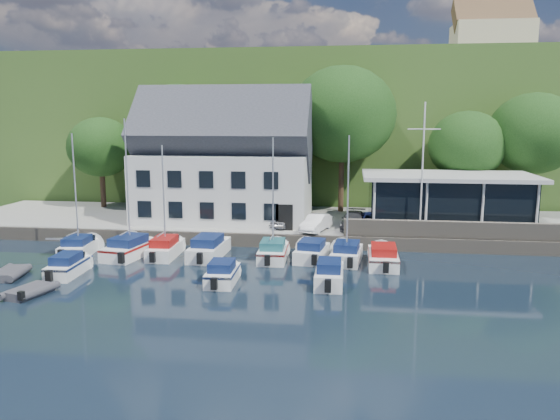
# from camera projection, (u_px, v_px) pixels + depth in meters

# --- Properties ---
(ground) EXTENTS (180.00, 180.00, 0.00)m
(ground) POSITION_uv_depth(u_px,v_px,m) (284.00, 297.00, 29.20)
(ground) COLOR black
(ground) RESTS_ON ground
(quay) EXTENTS (60.00, 13.00, 1.00)m
(quay) POSITION_uv_depth(u_px,v_px,m) (309.00, 225.00, 46.22)
(quay) COLOR gray
(quay) RESTS_ON ground
(quay_face) EXTENTS (60.00, 0.30, 1.00)m
(quay_face) POSITION_uv_depth(u_px,v_px,m) (302.00, 242.00, 39.87)
(quay_face) COLOR #70675A
(quay_face) RESTS_ON ground
(hillside) EXTENTS (160.00, 75.00, 16.00)m
(hillside) POSITION_uv_depth(u_px,v_px,m) (330.00, 126.00, 88.47)
(hillside) COLOR #385921
(hillside) RESTS_ON ground
(field_patch) EXTENTS (50.00, 30.00, 0.30)m
(field_patch) POSITION_uv_depth(u_px,v_px,m) (379.00, 78.00, 93.91)
(field_patch) COLOR #4D5A2D
(field_patch) RESTS_ON hillside
(farmhouse) EXTENTS (10.40, 7.00, 8.20)m
(farmhouse) POSITION_uv_depth(u_px,v_px,m) (491.00, 38.00, 73.88)
(farmhouse) COLOR beige
(farmhouse) RESTS_ON hillside
(harbor_building) EXTENTS (14.40, 8.20, 8.70)m
(harbor_building) POSITION_uv_depth(u_px,v_px,m) (225.00, 168.00, 45.31)
(harbor_building) COLOR silver
(harbor_building) RESTS_ON quay
(club_pavilion) EXTENTS (13.20, 7.20, 4.10)m
(club_pavilion) POSITION_uv_depth(u_px,v_px,m) (447.00, 200.00, 42.94)
(club_pavilion) COLOR black
(club_pavilion) RESTS_ON quay
(seawall) EXTENTS (18.00, 0.50, 1.20)m
(seawall) POSITION_uv_depth(u_px,v_px,m) (472.00, 230.00, 38.56)
(seawall) COLOR #70675A
(seawall) RESTS_ON quay
(gangway) EXTENTS (1.20, 6.00, 1.40)m
(gangway) POSITION_uv_depth(u_px,v_px,m) (76.00, 248.00, 40.07)
(gangway) COLOR silver
(gangway) RESTS_ON ground
(car_silver) EXTENTS (2.46, 3.81, 1.21)m
(car_silver) POSITION_uv_depth(u_px,v_px,m) (284.00, 219.00, 42.75)
(car_silver) COLOR #B9B9BE
(car_silver) RESTS_ON quay
(car_white) EXTENTS (2.38, 4.01, 1.25)m
(car_white) POSITION_uv_depth(u_px,v_px,m) (316.00, 223.00, 41.11)
(car_white) COLOR white
(car_white) RESTS_ON quay
(car_dgrey) EXTENTS (2.19, 4.56, 1.28)m
(car_dgrey) POSITION_uv_depth(u_px,v_px,m) (354.00, 220.00, 42.00)
(car_dgrey) COLOR #2E2E33
(car_dgrey) RESTS_ON quay
(car_blue) EXTENTS (1.60, 3.95, 1.34)m
(car_blue) POSITION_uv_depth(u_px,v_px,m) (372.00, 220.00, 41.81)
(car_blue) COLOR #2E3F8E
(car_blue) RESTS_ON quay
(flagpole) EXTENTS (2.29, 0.20, 9.56)m
(flagpole) POSITION_uv_depth(u_px,v_px,m) (422.00, 169.00, 39.22)
(flagpole) COLOR silver
(flagpole) RESTS_ON quay
(tree_0) EXTENTS (6.23, 6.23, 8.52)m
(tree_0) POSITION_uv_depth(u_px,v_px,m) (101.00, 162.00, 51.65)
(tree_0) COLOR black
(tree_0) RESTS_ON quay
(tree_1) EXTENTS (8.46, 8.46, 11.56)m
(tree_1) POSITION_uv_depth(u_px,v_px,m) (179.00, 146.00, 51.63)
(tree_1) COLOR black
(tree_1) RESTS_ON quay
(tree_2) EXTENTS (8.04, 8.04, 10.99)m
(tree_2) POSITION_uv_depth(u_px,v_px,m) (280.00, 150.00, 50.47)
(tree_2) COLOR black
(tree_2) RESTS_ON quay
(tree_3) EXTENTS (9.52, 9.52, 13.02)m
(tree_3) POSITION_uv_depth(u_px,v_px,m) (342.00, 140.00, 48.79)
(tree_3) COLOR black
(tree_3) RESTS_ON quay
(tree_4) EXTENTS (6.63, 6.63, 9.06)m
(tree_4) POSITION_uv_depth(u_px,v_px,m) (466.00, 163.00, 47.67)
(tree_4) COLOR black
(tree_4) RESTS_ON quay
(tree_5) EXTENTS (7.75, 7.75, 10.59)m
(tree_5) POSITION_uv_depth(u_px,v_px,m) (532.00, 155.00, 47.20)
(tree_5) COLOR black
(tree_5) RESTS_ON quay
(boat_r1_0) EXTENTS (2.55, 5.42, 8.21)m
(boat_r1_0) POSITION_uv_depth(u_px,v_px,m) (76.00, 197.00, 37.45)
(boat_r1_0) COLOR white
(boat_r1_0) RESTS_ON ground
(boat_r1_1) EXTENTS (3.30, 6.96, 9.07)m
(boat_r1_1) POSITION_uv_depth(u_px,v_px,m) (128.00, 191.00, 36.93)
(boat_r1_1) COLOR white
(boat_r1_1) RESTS_ON ground
(boat_r1_2) EXTENTS (2.05, 6.10, 8.56)m
(boat_r1_2) POSITION_uv_depth(u_px,v_px,m) (164.00, 195.00, 36.98)
(boat_r1_2) COLOR white
(boat_r1_2) RESTS_ON ground
(boat_r1_3) EXTENTS (2.30, 6.97, 1.53)m
(boat_r1_3) POSITION_uv_depth(u_px,v_px,m) (209.00, 246.00, 37.44)
(boat_r1_3) COLOR white
(boat_r1_3) RESTS_ON ground
(boat_r1_4) EXTENTS (2.16, 5.60, 8.55)m
(boat_r1_4) POSITION_uv_depth(u_px,v_px,m) (273.00, 197.00, 36.01)
(boat_r1_4) COLOR white
(boat_r1_4) RESTS_ON ground
(boat_r1_5) EXTENTS (2.75, 5.47, 1.40)m
(boat_r1_5) POSITION_uv_depth(u_px,v_px,m) (312.00, 250.00, 36.65)
(boat_r1_5) COLOR white
(boat_r1_5) RESTS_ON ground
(boat_r1_6) EXTENTS (2.57, 5.77, 8.44)m
(boat_r1_6) POSITION_uv_depth(u_px,v_px,m) (348.00, 199.00, 35.56)
(boat_r1_6) COLOR white
(boat_r1_6) RESTS_ON ground
(boat_r1_7) EXTENTS (2.12, 6.23, 1.38)m
(boat_r1_7) POSITION_uv_depth(u_px,v_px,m) (383.00, 255.00, 35.28)
(boat_r1_7) COLOR white
(boat_r1_7) RESTS_ON ground
(boat_r2_0) EXTENTS (1.91, 5.40, 1.35)m
(boat_r2_0) POSITION_uv_depth(u_px,v_px,m) (68.00, 264.00, 33.20)
(boat_r2_0) COLOR white
(boat_r2_0) RESTS_ON ground
(boat_r2_2) EXTENTS (1.87, 4.79, 1.34)m
(boat_r2_2) POSITION_uv_depth(u_px,v_px,m) (223.00, 272.00, 31.55)
(boat_r2_2) COLOR white
(boat_r2_2) RESTS_ON ground
(boat_r2_3) EXTENTS (1.72, 5.34, 1.47)m
(boat_r2_3) POSITION_uv_depth(u_px,v_px,m) (329.00, 272.00, 31.25)
(boat_r2_3) COLOR white
(boat_r2_3) RESTS_ON ground
(dinghy_0) EXTENTS (2.16, 3.11, 0.67)m
(dinghy_0) POSITION_uv_depth(u_px,v_px,m) (10.00, 272.00, 32.69)
(dinghy_0) COLOR #39393F
(dinghy_0) RESTS_ON ground
(dinghy_1) EXTENTS (2.30, 3.10, 0.65)m
(dinghy_1) POSITION_uv_depth(u_px,v_px,m) (29.00, 290.00, 29.34)
(dinghy_1) COLOR #39393F
(dinghy_1) RESTS_ON ground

